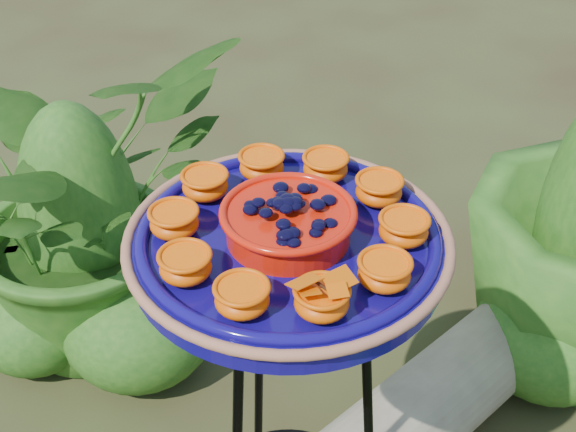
% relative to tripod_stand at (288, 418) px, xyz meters
% --- Properties ---
extents(tripod_stand, '(0.37, 0.37, 0.81)m').
position_rel_tripod_stand_xyz_m(tripod_stand, '(0.00, 0.00, 0.00)').
color(tripod_stand, black).
rests_on(tripod_stand, ground).
extents(feeder_dish, '(0.52, 0.52, 0.10)m').
position_rel_tripod_stand_xyz_m(feeder_dish, '(0.00, -0.00, 0.36)').
color(feeder_dish, '#0F085E').
rests_on(feeder_dish, tripod_stand).
extents(driftwood_log, '(0.61, 0.54, 0.20)m').
position_rel_tripod_stand_xyz_m(driftwood_log, '(0.36, 0.34, -0.39)').
color(driftwood_log, gray).
rests_on(driftwood_log, ground).
extents(shrub_back_left, '(0.96, 0.95, 0.81)m').
position_rel_tripod_stand_xyz_m(shrub_back_left, '(-0.43, 0.76, -0.09)').
color(shrub_back_left, '#204F15').
rests_on(shrub_back_left, ground).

